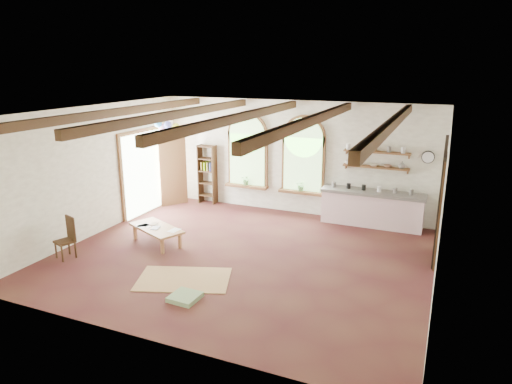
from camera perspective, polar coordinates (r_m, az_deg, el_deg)
The scene contains 27 objects.
floor at distance 10.32m, azimuth -1.70°, elevation -8.02°, with size 8.00×8.00×0.00m, color #502B20.
ceiling_beams at distance 9.50m, azimuth -1.85°, elevation 9.36°, with size 6.20×6.80×0.18m, color #3E2713, non-canonical shape.
window_left at distance 13.38m, azimuth -1.07°, elevation 4.86°, with size 1.30×0.28×2.20m.
window_right at distance 12.79m, azimuth 5.91°, elevation 4.27°, with size 1.30×0.28×2.20m.
left_doorway at distance 13.39m, azimuth -13.98°, elevation 2.29°, with size 0.10×1.90×2.50m, color brown.
right_doorway at distance 10.52m, azimuth 21.89°, elevation -2.31°, with size 0.10×1.30×2.40m, color black.
kitchen_counter at distance 12.44m, azimuth 14.28°, elevation -1.97°, with size 2.68×0.62×0.94m.
wall_shelf_lower at distance 12.34m, azimuth 14.75°, elevation 3.03°, with size 1.70×0.24×0.04m, color brown.
wall_shelf_upper at distance 12.26m, azimuth 14.88°, elevation 4.85°, with size 1.70×0.24×0.04m, color brown.
wall_clock at distance 12.23m, azimuth 20.71°, elevation 4.09°, with size 0.32×0.32×0.04m, color black.
bookshelf at distance 14.02m, azimuth -6.10°, elevation 2.21°, with size 0.53×0.32×1.80m.
coffee_table at distance 11.13m, azimuth -12.33°, elevation -4.54°, with size 1.60×1.20×0.41m.
side_chair at distance 10.96m, azimuth -22.63°, elevation -6.29°, with size 0.47×0.47×0.94m.
floor_mat at distance 9.38m, azimuth -9.02°, elevation -10.70°, with size 1.81×1.12×0.02m, color tan.
floor_cushion at distance 8.64m, azimuth -8.87°, elevation -12.86°, with size 0.51×0.51×0.09m, color gray.
water_jug_a at distance 12.43m, azimuth 17.85°, elevation -3.40°, with size 0.29×0.29×0.56m.
water_jug_b at distance 12.42m, azimuth 18.77°, elevation -3.47°, with size 0.30×0.30×0.58m.
balloon_cluster at distance 13.26m, azimuth -11.12°, elevation 7.56°, with size 0.67×0.72×1.14m.
table_book at distance 11.34m, azimuth -13.03°, elevation -3.89°, with size 0.16×0.23×0.02m, color olive.
tablet at distance 11.05m, azimuth -12.43°, elevation -4.41°, with size 0.17×0.25×0.01m, color black.
potted_plant_left at distance 13.46m, azimuth -1.24°, elevation 1.51°, with size 0.27×0.23×0.30m, color #598C4C.
potted_plant_right at distance 12.87m, azimuth 5.68°, elevation 0.78°, with size 0.27×0.23×0.30m, color #598C4C.
shelf_cup_a at distance 12.45m, azimuth 11.36°, elevation 3.67°, with size 0.12×0.10×0.10m, color white.
shelf_cup_b at distance 12.39m, azimuth 12.94°, elevation 3.51°, with size 0.10×0.10×0.09m, color beige.
shelf_bowl_a at distance 12.34m, azimuth 14.53°, elevation 3.26°, with size 0.22×0.22×0.05m, color beige.
shelf_bowl_b at distance 12.29m, azimuth 16.14°, elevation 3.12°, with size 0.20×0.20×0.06m, color #8C664C.
shelf_vase at distance 12.25m, azimuth 17.79°, elevation 3.25°, with size 0.18×0.18×0.19m, color slate.
Camera 1 is at (3.97, -8.57, 4.15)m, focal length 32.00 mm.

